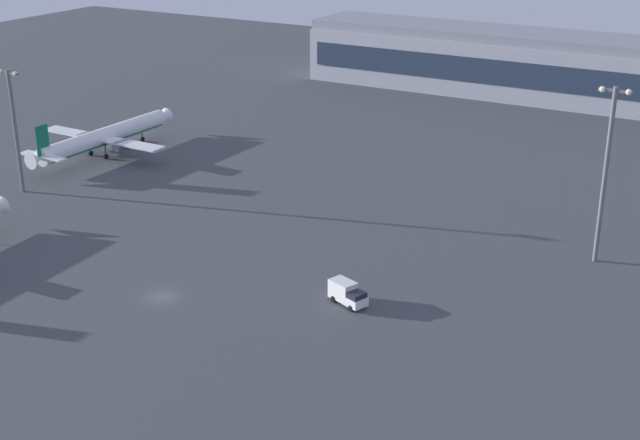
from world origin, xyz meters
TOP-DOWN VIEW (x-y plane):
  - ground_plane at (0.00, 0.00)m, footprint 416.00×416.00m
  - terminal_building at (10.58, 139.13)m, footprint 124.53×22.40m
  - airplane_far_stand at (-52.09, 45.42)m, footprint 30.45×39.17m
  - catering_truck at (22.97, 10.73)m, footprint 6.11×4.15m
  - apron_light_east at (48.47, 41.63)m, footprint 4.80×0.90m
  - apron_light_west at (-49.53, 21.15)m, footprint 4.80×0.90m

SIDE VIEW (x-z plane):
  - ground_plane at x=0.00m, z-range 0.00..0.00m
  - catering_truck at x=22.97m, z-range 0.05..3.10m
  - airplane_far_stand at x=-52.09m, z-range -1.23..8.83m
  - terminal_building at x=10.58m, z-range -0.11..16.29m
  - apron_light_west at x=-49.53m, z-range 1.79..24.22m
  - apron_light_east at x=48.47m, z-range 1.85..28.34m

